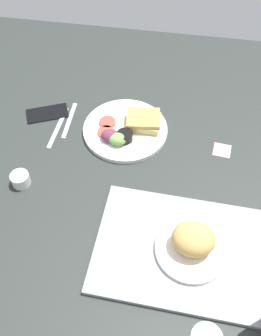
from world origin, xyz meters
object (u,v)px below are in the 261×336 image
knife (58,127)px  cell_phone (47,113)px  bread_plate_near (193,243)px  plate_with_salad (127,129)px  espresso_cup (20,179)px  serving_tray (179,250)px  fork (69,120)px  sticky_note (222,150)px

knife → cell_phone: (5.53, -5.95, 0.15)cm
knife → cell_phone: cell_phone is taller
bread_plate_near → knife: bearing=-39.0°
plate_with_salad → espresso_cup: bearing=42.4°
serving_tray → cell_phone: (50.21, -45.00, -0.40)cm
cell_phone → plate_with_salad: bearing=148.0°
serving_tray → cell_phone: size_ratio=3.13×
bread_plate_near → fork: size_ratio=1.14×
bread_plate_near → sticky_note: 38.64cm
sticky_note → fork: bearing=-5.6°
bread_plate_near → plate_with_salad: (24.07, -40.23, -3.44)cm
fork → knife: bearing=-37.2°
plate_with_salad → knife: size_ratio=1.49×
espresso_cup → fork: size_ratio=0.33×
knife → sticky_note: 55.51cm
cell_phone → bread_plate_near: bearing=116.6°
sticky_note → plate_with_salad: bearing=-4.9°
serving_tray → sticky_note: bearing=-105.9°
serving_tray → espresso_cup: 51.46cm
fork → plate_with_salad: bearing=83.0°
bread_plate_near → knife: size_ratio=1.02×
bread_plate_near → serving_tray: bearing=7.7°
plate_with_salad → knife: plate_with_salad is taller
knife → fork: bearing=146.4°
knife → bread_plate_near: bearing=54.3°
espresso_cup → knife: 24.70cm
plate_with_salad → sticky_note: size_ratio=5.06×
serving_tray → espresso_cup: espresso_cup is taller
bread_plate_near → fork: (44.73, -42.64, -4.90)cm
cell_phone → sticky_note: bearing=149.9°
espresso_cup → fork: (-7.58, -28.21, -1.75)cm
espresso_cup → cell_phone: espresso_cup is taller
plate_with_salad → espresso_cup: (28.24, 25.79, 0.29)cm
fork → sticky_note: size_ratio=3.04×
serving_tray → cell_phone: serving_tray is taller
knife → sticky_note: knife is taller
bread_plate_near → knife: (47.73, -38.64, -4.90)cm
sticky_note → serving_tray: bearing=74.1°
fork → knife: size_ratio=0.89×
knife → sticky_note: size_ratio=3.39×
sticky_note → bread_plate_near: bearing=78.3°
espresso_cup → sticky_note: bearing=-159.0°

